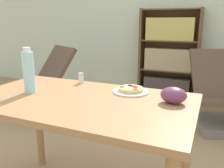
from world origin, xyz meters
TOP-DOWN VIEW (x-y plane):
  - wall_back at (0.00, 2.62)m, footprint 8.00×0.05m
  - dining_table at (0.12, -0.06)m, footprint 1.31×0.74m
  - pizza_on_plate at (0.35, 0.17)m, footprint 0.22×0.22m
  - grape_bunch at (0.63, 0.07)m, footprint 0.14×0.12m
  - drink_bottle at (-0.22, -0.08)m, footprint 0.07×0.07m
  - salt_shaker at (-0.05, 0.24)m, footprint 0.04×0.04m
  - lounge_chair_near at (-1.22, 1.22)m, footprint 0.84×0.95m
  - lounge_chair_far at (0.92, 1.67)m, footprint 0.79×0.92m
  - bookshelf at (0.17, 2.47)m, footprint 0.89×0.25m

SIDE VIEW (x-z plane):
  - lounge_chair_near at x=-1.22m, z-range -0.15..0.73m
  - lounge_chair_far at x=0.92m, z-range -0.15..0.73m
  - bookshelf at x=0.17m, z-range -0.04..1.36m
  - dining_table at x=0.12m, z-range 0.28..1.05m
  - pizza_on_plate at x=0.35m, z-range 0.77..0.80m
  - salt_shaker at x=-0.05m, z-range 0.77..0.85m
  - grape_bunch at x=0.63m, z-range 0.77..0.86m
  - drink_bottle at x=-0.22m, z-range 0.76..1.05m
  - wall_back at x=0.00m, z-range 0.00..2.60m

